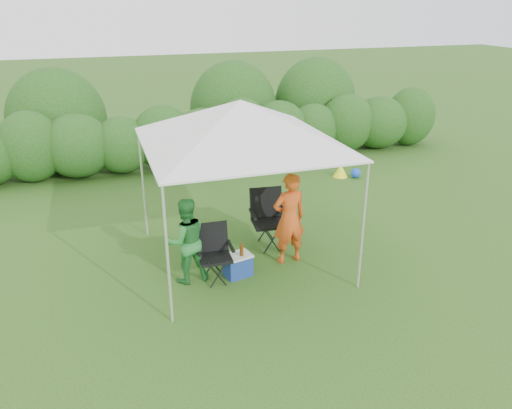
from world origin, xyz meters
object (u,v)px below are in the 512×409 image
object	(u,v)px
man	(289,218)
woman	(186,241)
cooler	(238,265)
chair_left	(214,249)
chair_right	(268,214)
canopy	(241,123)

from	to	relation	value
man	woman	world-z (taller)	man
cooler	man	bearing A→B (deg)	-1.81
chair_left	cooler	world-z (taller)	chair_left
chair_left	man	bearing A→B (deg)	8.74
man	cooler	world-z (taller)	man
chair_right	chair_left	xyz separation A→B (m)	(-1.25, -0.88, -0.08)
canopy	chair_right	bearing A→B (deg)	32.26
chair_left	cooler	xyz separation A→B (m)	(0.38, -0.06, -0.34)
chair_right	cooler	bearing A→B (deg)	-126.35
woman	canopy	bearing A→B (deg)	-164.06
chair_left	cooler	distance (m)	0.51
canopy	chair_left	xyz separation A→B (m)	(-0.63, -0.49, -1.93)
chair_right	woman	xyz separation A→B (m)	(-1.68, -0.82, 0.11)
canopy	chair_left	bearing A→B (deg)	-142.06
chair_right	woman	size ratio (longest dim) A/B	0.75
chair_right	man	size ratio (longest dim) A/B	0.66
chair_left	woman	bearing A→B (deg)	175.20
chair_left	woman	xyz separation A→B (m)	(-0.44, 0.06, 0.19)
woman	cooler	bearing A→B (deg)	165.71
chair_right	chair_left	bearing A→B (deg)	-138.61
man	woman	distance (m)	1.81
chair_right	man	bearing A→B (deg)	-74.06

